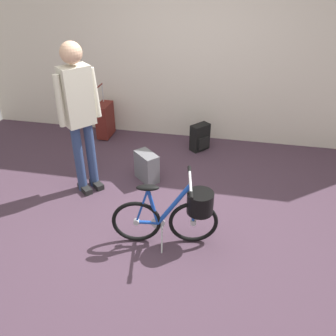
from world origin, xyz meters
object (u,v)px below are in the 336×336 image
object	(u,v)px
visitor_near_wall	(79,110)
handbag_on_floor	(147,167)
rolling_suitcase	(105,120)
backpack_on_floor	(200,138)
folding_bike_foreground	(178,213)

from	to	relation	value
visitor_near_wall	handbag_on_floor	xyz separation A→B (m)	(0.68, 0.32, -0.85)
rolling_suitcase	handbag_on_floor	distance (m)	1.44
visitor_near_wall	handbag_on_floor	bearing A→B (deg)	25.46
rolling_suitcase	backpack_on_floor	distance (m)	1.52
folding_bike_foreground	visitor_near_wall	distance (m)	1.61
folding_bike_foreground	visitor_near_wall	xyz separation A→B (m)	(-1.26, 0.75, 0.67)
rolling_suitcase	backpack_on_floor	world-z (taller)	rolling_suitcase
visitor_near_wall	rolling_suitcase	world-z (taller)	visitor_near_wall
folding_bike_foreground	handbag_on_floor	distance (m)	1.23
rolling_suitcase	backpack_on_floor	size ratio (longest dim) A/B	2.09
backpack_on_floor	visitor_near_wall	bearing A→B (deg)	-134.45
rolling_suitcase	handbag_on_floor	bearing A→B (deg)	-48.89
folding_bike_foreground	rolling_suitcase	world-z (taller)	rolling_suitcase
rolling_suitcase	handbag_on_floor	world-z (taller)	rolling_suitcase
folding_bike_foreground	visitor_near_wall	world-z (taller)	visitor_near_wall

